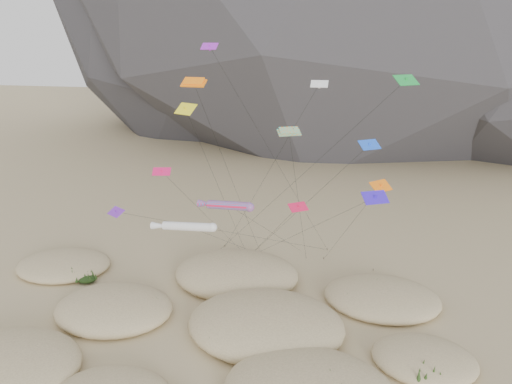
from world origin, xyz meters
TOP-DOWN VIEW (x-y plane):
  - ground at (0.00, 0.00)m, footprint 500.00×500.00m
  - dunes at (-0.97, 4.78)m, footprint 53.52×34.08m
  - dune_grass at (-1.17, 4.52)m, footprint 43.54×27.51m
  - kite_stakes at (2.17, 22.61)m, footprint 21.04×7.19m
  - rainbow_tube_kite at (-1.60, 11.97)m, footprint 9.84×15.31m
  - white_tube_kite at (-3.94, 5.57)m, footprint 7.03×19.23m
  - orange_parafoil at (-5.34, 13.31)m, footprint 6.08×11.68m
  - multi_parafoil at (4.63, 14.84)m, footprint 2.69×9.56m
  - delta_kites at (4.75, 10.54)m, footprint 31.21×22.18m

SIDE VIEW (x-z plane):
  - ground at x=0.00m, z-range 0.00..0.00m
  - kite_stakes at x=2.17m, z-range 0.00..0.30m
  - dunes at x=-0.97m, z-range -1.19..2.61m
  - dune_grass at x=-1.17m, z-range 0.07..1.61m
  - white_tube_kite at x=-3.94m, z-range 4.79..15.77m
  - rainbow_tube_kite at x=-1.60m, z-range 4.89..16.27m
  - delta_kites at x=4.75m, z-range 3.44..30.92m
  - multi_parafoil at x=4.63m, z-range 8.81..27.74m
  - orange_parafoil at x=-5.34m, z-range 11.26..35.31m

